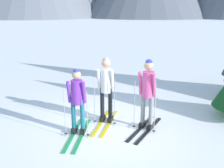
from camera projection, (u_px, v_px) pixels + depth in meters
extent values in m
plane|color=white|center=(110.00, 127.00, 6.71)|extent=(400.00, 400.00, 0.00)
cube|color=green|center=(82.00, 135.00, 6.27)|extent=(0.14, 1.76, 0.02)
cube|color=green|center=(73.00, 134.00, 6.29)|extent=(0.14, 1.76, 0.02)
cube|color=black|center=(83.00, 130.00, 6.34)|extent=(0.12, 0.26, 0.12)
cylinder|color=#1E6B7A|center=(82.00, 114.00, 6.22)|extent=(0.11, 0.11, 0.77)
cube|color=black|center=(74.00, 130.00, 6.36)|extent=(0.12, 0.26, 0.12)
cylinder|color=#1E6B7A|center=(73.00, 114.00, 6.24)|extent=(0.11, 0.11, 0.77)
cylinder|color=purple|center=(77.00, 92.00, 6.07)|extent=(0.28, 0.28, 0.58)
sphere|color=tan|center=(76.00, 75.00, 5.95)|extent=(0.21, 0.21, 0.21)
sphere|color=#2D389E|center=(76.00, 72.00, 5.93)|extent=(0.16, 0.16, 0.16)
cylinder|color=purple|center=(84.00, 93.00, 5.99)|extent=(0.09, 0.19, 0.55)
cylinder|color=purple|center=(69.00, 92.00, 6.03)|extent=(0.09, 0.19, 0.55)
cylinder|color=#A5A5AD|center=(87.00, 115.00, 6.01)|extent=(0.02, 0.02, 1.16)
cylinder|color=black|center=(88.00, 135.00, 6.16)|extent=(0.07, 0.07, 0.01)
cylinder|color=#A5A5AD|center=(65.00, 114.00, 6.07)|extent=(0.02, 0.02, 1.16)
cylinder|color=black|center=(66.00, 134.00, 6.22)|extent=(0.07, 0.07, 0.01)
cube|color=yellow|center=(109.00, 123.00, 6.90)|extent=(0.35, 1.69, 0.02)
cube|color=yellow|center=(101.00, 122.00, 6.95)|extent=(0.35, 1.69, 0.02)
cube|color=black|center=(110.00, 119.00, 6.97)|extent=(0.15, 0.27, 0.12)
cylinder|color=black|center=(110.00, 103.00, 6.84)|extent=(0.11, 0.11, 0.84)
cube|color=black|center=(102.00, 118.00, 7.02)|extent=(0.15, 0.27, 0.12)
cylinder|color=black|center=(102.00, 102.00, 6.89)|extent=(0.11, 0.11, 0.84)
cylinder|color=white|center=(106.00, 81.00, 6.69)|extent=(0.28, 0.28, 0.63)
sphere|color=tan|center=(106.00, 63.00, 6.56)|extent=(0.23, 0.23, 0.23)
sphere|color=gray|center=(106.00, 60.00, 6.54)|extent=(0.17, 0.17, 0.17)
cylinder|color=white|center=(112.00, 81.00, 6.59)|extent=(0.11, 0.21, 0.60)
cylinder|color=white|center=(99.00, 80.00, 6.67)|extent=(0.11, 0.21, 0.60)
cylinder|color=#A5A5AD|center=(115.00, 103.00, 6.61)|extent=(0.02, 0.02, 1.26)
cylinder|color=black|center=(115.00, 123.00, 6.78)|extent=(0.07, 0.07, 0.01)
cylinder|color=#A5A5AD|center=(94.00, 101.00, 6.73)|extent=(0.02, 0.02, 1.26)
cylinder|color=black|center=(95.00, 121.00, 6.90)|extent=(0.07, 0.07, 0.01)
cube|color=black|center=(149.00, 130.00, 6.50)|extent=(0.77, 1.53, 0.02)
cube|color=black|center=(141.00, 128.00, 6.61)|extent=(0.77, 1.53, 0.02)
cube|color=black|center=(150.00, 126.00, 6.57)|extent=(0.21, 0.28, 0.12)
cylinder|color=gray|center=(151.00, 109.00, 6.43)|extent=(0.11, 0.11, 0.85)
cube|color=black|center=(142.00, 124.00, 6.67)|extent=(0.21, 0.28, 0.12)
cylinder|color=gray|center=(143.00, 107.00, 6.54)|extent=(0.11, 0.11, 0.85)
cylinder|color=#E55193|center=(148.00, 84.00, 6.31)|extent=(0.28, 0.28, 0.64)
sphere|color=tan|center=(149.00, 66.00, 6.17)|extent=(0.23, 0.23, 0.23)
sphere|color=#2D389E|center=(149.00, 63.00, 6.15)|extent=(0.17, 0.17, 0.17)
cylinder|color=#E55193|center=(154.00, 85.00, 6.17)|extent=(0.16, 0.22, 0.61)
cylinder|color=#E55193|center=(140.00, 83.00, 6.34)|extent=(0.16, 0.22, 0.61)
cylinder|color=#A5A5AD|center=(155.00, 109.00, 6.18)|extent=(0.02, 0.02, 1.28)
cylinder|color=black|center=(154.00, 131.00, 6.35)|extent=(0.07, 0.07, 0.01)
cylinder|color=#A5A5AD|center=(134.00, 105.00, 6.44)|extent=(0.02, 0.02, 1.28)
cylinder|color=black|center=(134.00, 126.00, 6.60)|extent=(0.07, 0.07, 0.01)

